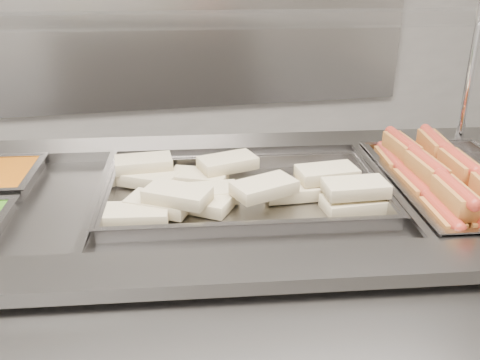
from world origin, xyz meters
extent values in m
cube|color=#A39E98|center=(0.00, 2.45, 1.20)|extent=(3.00, 0.04, 1.20)
cube|color=slate|center=(-0.08, 0.33, 0.47)|extent=(2.03, 1.03, 0.94)
cube|color=gray|center=(-0.12, -0.04, 0.96)|extent=(2.04, 0.37, 0.03)
cube|color=gray|center=(-0.04, 0.71, 0.96)|extent=(2.04, 0.37, 0.03)
cube|color=black|center=(-0.08, 0.33, 0.83)|extent=(1.81, 0.81, 0.02)
cube|color=gray|center=(0.38, 0.28, 0.97)|extent=(0.09, 0.62, 0.01)
cube|color=gray|center=(-0.40, 0.37, 0.97)|extent=(0.09, 0.62, 0.01)
cube|color=gray|center=(-0.14, -0.22, 0.92)|extent=(1.97, 0.49, 0.02)
cylinder|color=silver|center=(0.80, 0.59, 1.21)|extent=(0.03, 0.03, 0.48)
cube|color=silver|center=(-0.05, 0.55, 1.39)|extent=(1.81, 0.52, 0.09)
cube|color=#A55A22|center=(0.44, 0.08, 0.95)|extent=(0.07, 0.17, 0.06)
cylinder|color=#AF291F|center=(0.44, 0.08, 0.98)|extent=(0.05, 0.18, 0.03)
cube|color=#A55A22|center=(0.46, 0.27, 0.95)|extent=(0.07, 0.17, 0.06)
cylinder|color=#AF291F|center=(0.46, 0.27, 0.98)|extent=(0.05, 0.18, 0.03)
cube|color=#A55A22|center=(0.48, 0.46, 0.95)|extent=(0.08, 0.17, 0.06)
cylinder|color=#AF291F|center=(0.48, 0.46, 0.98)|extent=(0.06, 0.18, 0.03)
cube|color=#A55A22|center=(0.50, 0.08, 0.95)|extent=(0.07, 0.17, 0.06)
cylinder|color=#AF291F|center=(0.50, 0.08, 0.98)|extent=(0.05, 0.18, 0.03)
cube|color=#A55A22|center=(0.52, 0.26, 0.95)|extent=(0.07, 0.17, 0.06)
cylinder|color=#AF291F|center=(0.52, 0.26, 0.98)|extent=(0.05, 0.18, 0.03)
cube|color=#A55A22|center=(0.55, 0.45, 0.95)|extent=(0.07, 0.17, 0.06)
cylinder|color=#AF291F|center=(0.55, 0.45, 0.98)|extent=(0.05, 0.18, 0.03)
cube|color=#A55A22|center=(0.59, 0.26, 0.96)|extent=(0.07, 0.17, 0.06)
cylinder|color=#AF291F|center=(0.59, 0.26, 0.98)|extent=(0.05, 0.18, 0.03)
cube|color=#A55A22|center=(0.61, 0.44, 0.95)|extent=(0.07, 0.17, 0.06)
cylinder|color=#AF291F|center=(0.61, 0.44, 0.98)|extent=(0.05, 0.18, 0.03)
cube|color=#A55A22|center=(0.68, 0.44, 0.95)|extent=(0.07, 0.17, 0.06)
cylinder|color=#AF291F|center=(0.68, 0.44, 0.98)|extent=(0.05, 0.18, 0.03)
cube|color=#A55A22|center=(0.47, 0.09, 1.01)|extent=(0.07, 0.17, 0.06)
cylinder|color=#AF291F|center=(0.47, 0.09, 1.03)|extent=(0.05, 0.18, 0.03)
cube|color=#A55A22|center=(0.49, 0.27, 1.01)|extent=(0.06, 0.17, 0.06)
cylinder|color=#AF291F|center=(0.49, 0.27, 1.03)|extent=(0.04, 0.18, 0.03)
cube|color=#A55A22|center=(0.50, 0.44, 1.01)|extent=(0.06, 0.16, 0.06)
cylinder|color=#AF291F|center=(0.50, 0.44, 1.03)|extent=(0.04, 0.18, 0.03)
cube|color=#A55A22|center=(0.59, 0.27, 1.01)|extent=(0.07, 0.17, 0.06)
cylinder|color=#AF291F|center=(0.59, 0.27, 1.03)|extent=(0.05, 0.18, 0.03)
cube|color=#A55A22|center=(0.61, 0.44, 1.01)|extent=(0.09, 0.17, 0.06)
cylinder|color=#AF291F|center=(0.61, 0.44, 1.03)|extent=(0.07, 0.18, 0.03)
cube|color=tan|center=(0.25, 0.20, 0.96)|extent=(0.17, 0.10, 0.03)
cube|color=tan|center=(-0.25, 0.28, 0.97)|extent=(0.19, 0.16, 0.03)
cube|color=tan|center=(0.12, 0.30, 0.96)|extent=(0.16, 0.10, 0.03)
cube|color=tan|center=(-0.31, 0.24, 0.96)|extent=(0.17, 0.11, 0.03)
cube|color=tan|center=(-0.12, 0.33, 0.96)|extent=(0.17, 0.10, 0.03)
cube|color=tan|center=(-0.14, 0.28, 0.96)|extent=(0.19, 0.17, 0.03)
cube|color=tan|center=(-0.13, 0.43, 0.97)|extent=(0.19, 0.15, 0.03)
cube|color=tan|center=(-0.27, 0.46, 0.97)|extent=(0.19, 0.16, 0.03)
cube|color=tan|center=(-0.20, 0.26, 1.00)|extent=(0.19, 0.16, 0.03)
cube|color=tan|center=(-0.04, 0.45, 1.00)|extent=(0.18, 0.13, 0.03)
cube|color=tan|center=(0.02, 0.25, 1.00)|extent=(0.18, 0.14, 0.03)
cube|color=tan|center=(0.26, 0.20, 1.00)|extent=(0.17, 0.10, 0.03)
cube|color=tan|center=(-0.28, 0.50, 1.00)|extent=(0.16, 0.10, 0.03)
cube|color=tan|center=(0.22, 0.31, 1.00)|extent=(0.17, 0.10, 0.03)
camera|label=1|loc=(-0.29, -0.97, 1.58)|focal=40.00mm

